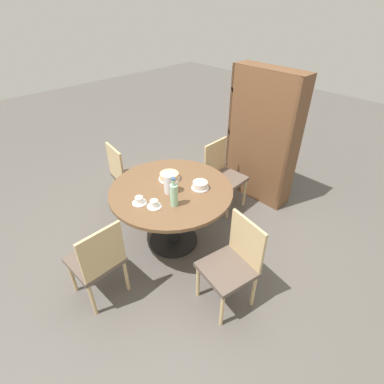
{
  "coord_description": "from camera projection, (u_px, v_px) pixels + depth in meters",
  "views": [
    {
      "loc": [
        1.98,
        -1.61,
        2.46
      ],
      "look_at": [
        0.0,
        0.3,
        0.55
      ],
      "focal_mm": 28.0,
      "sensor_mm": 36.0,
      "label": 1
    }
  ],
  "objects": [
    {
      "name": "water_bottle",
      "position": [
        174.0,
        194.0,
        2.78
      ],
      "size": [
        0.08,
        0.08,
        0.3
      ],
      "color": "#99C6A3",
      "rests_on": "dining_table"
    },
    {
      "name": "cup_a",
      "position": [
        139.0,
        201.0,
        2.86
      ],
      "size": [
        0.14,
        0.14,
        0.07
      ],
      "color": "silver",
      "rests_on": "dining_table"
    },
    {
      "name": "bookshelf",
      "position": [
        261.0,
        141.0,
        3.83
      ],
      "size": [
        0.92,
        0.28,
        1.7
      ],
      "rotation": [
        0.0,
        0.0,
        3.14
      ],
      "color": "brown",
      "rests_on": "ground_plane"
    },
    {
      "name": "cake_main",
      "position": [
        169.0,
        176.0,
        3.21
      ],
      "size": [
        0.23,
        0.23,
        0.08
      ],
      "color": "silver",
      "rests_on": "dining_table"
    },
    {
      "name": "chair_d",
      "position": [
        233.0,
        263.0,
        2.6
      ],
      "size": [
        0.49,
        0.49,
        0.88
      ],
      "rotation": [
        0.0,
        0.0,
        6.1
      ],
      "color": "tan",
      "rests_on": "ground_plane"
    },
    {
      "name": "cake_second",
      "position": [
        200.0,
        185.0,
        3.06
      ],
      "size": [
        0.18,
        0.18,
        0.08
      ],
      "color": "silver",
      "rests_on": "dining_table"
    },
    {
      "name": "ground_plane",
      "position": [
        174.0,
        241.0,
        3.49
      ],
      "size": [
        14.0,
        14.0,
        0.0
      ],
      "primitive_type": "plane",
      "color": "#56514C"
    },
    {
      "name": "cup_b",
      "position": [
        154.0,
        204.0,
        2.81
      ],
      "size": [
        0.14,
        0.14,
        0.07
      ],
      "color": "silver",
      "rests_on": "dining_table"
    },
    {
      "name": "chair_b",
      "position": [
        127.0,
        174.0,
        3.82
      ],
      "size": [
        0.47,
        0.47,
        0.88
      ],
      "rotation": [
        0.0,
        0.0,
        3.01
      ],
      "color": "tan",
      "rests_on": "ground_plane"
    },
    {
      "name": "chair_c",
      "position": [
        98.0,
        260.0,
        2.63
      ],
      "size": [
        0.43,
        0.43,
        0.88
      ],
      "rotation": [
        0.0,
        0.0,
        4.75
      ],
      "color": "tan",
      "rests_on": "ground_plane"
    },
    {
      "name": "chair_a",
      "position": [
        223.0,
        174.0,
        3.82
      ],
      "size": [
        0.44,
        0.44,
        0.88
      ],
      "rotation": [
        0.0,
        0.0,
        1.61
      ],
      "color": "tan",
      "rests_on": "ground_plane"
    },
    {
      "name": "coffee_pot",
      "position": [
        169.0,
        183.0,
        2.97
      ],
      "size": [
        0.11,
        0.11,
        0.24
      ],
      "color": "silver",
      "rests_on": "dining_table"
    },
    {
      "name": "dining_table",
      "position": [
        172.0,
        201.0,
        3.16
      ],
      "size": [
        1.28,
        1.28,
        0.73
      ],
      "color": "black",
      "rests_on": "ground_plane"
    }
  ]
}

